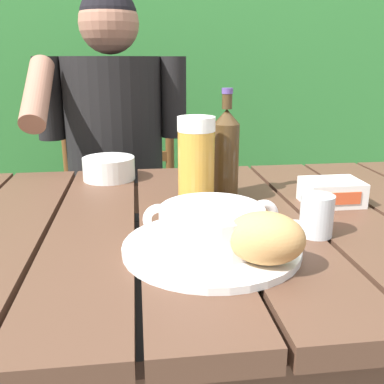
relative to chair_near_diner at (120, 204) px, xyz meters
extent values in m
cube|color=#523526|center=(-0.18, -0.85, 0.23)|extent=(0.15, 0.83, 0.04)
cube|color=#523526|center=(-0.01, -0.85, 0.23)|extent=(0.15, 0.83, 0.04)
cube|color=#523526|center=(0.15, -0.85, 0.23)|extent=(0.15, 0.83, 0.04)
cube|color=#523526|center=(0.31, -0.85, 0.23)|extent=(0.15, 0.83, 0.04)
cube|color=#523526|center=(0.48, -0.85, 0.23)|extent=(0.15, 0.83, 0.04)
cube|color=#523526|center=(0.15, -0.47, 0.17)|extent=(1.43, 0.03, 0.08)
cube|color=#523526|center=(0.84, -0.48, -0.13)|extent=(0.06, 0.06, 0.69)
cube|color=#317833|center=(0.15, 0.73, 0.31)|extent=(3.84, 0.60, 1.57)
cylinder|color=#4C3823|center=(1.33, 0.88, 0.37)|extent=(0.10, 0.10, 1.70)
cylinder|color=brown|center=(0.21, -0.27, -0.24)|extent=(0.04, 0.04, 0.47)
cylinder|color=brown|center=(-0.21, -0.27, -0.24)|extent=(0.04, 0.04, 0.47)
cylinder|color=brown|center=(0.21, 0.15, -0.24)|extent=(0.04, 0.04, 0.47)
cylinder|color=brown|center=(-0.21, 0.15, -0.24)|extent=(0.04, 0.04, 0.47)
cube|color=brown|center=(0.00, -0.06, 0.00)|extent=(0.46, 0.46, 0.02)
cylinder|color=brown|center=(0.21, 0.15, 0.22)|extent=(0.04, 0.04, 0.46)
cylinder|color=brown|center=(-0.21, 0.15, 0.22)|extent=(0.04, 0.04, 0.46)
cube|color=brown|center=(0.00, 0.15, 0.15)|extent=(0.42, 0.02, 0.04)
cube|color=brown|center=(0.00, 0.15, 0.27)|extent=(0.42, 0.02, 0.04)
cube|color=brown|center=(0.00, 0.15, 0.38)|extent=(0.42, 0.02, 0.04)
cylinder|color=black|center=(0.09, -0.36, -0.25)|extent=(0.11, 0.11, 0.45)
cylinder|color=black|center=(0.09, -0.26, 0.03)|extent=(0.13, 0.40, 0.13)
cylinder|color=black|center=(-0.09, -0.36, -0.25)|extent=(0.11, 0.11, 0.45)
cylinder|color=black|center=(-0.08, -0.26, 0.03)|extent=(0.13, 0.40, 0.13)
cylinder|color=black|center=(0.00, -0.16, 0.29)|extent=(0.32, 0.32, 0.52)
sphere|color=#9B6953|center=(0.00, -0.16, 0.65)|extent=(0.19, 0.19, 0.19)
sphere|color=black|center=(0.00, -0.16, 0.67)|extent=(0.18, 0.18, 0.18)
cylinder|color=black|center=(0.20, -0.18, 0.42)|extent=(0.08, 0.08, 0.26)
cylinder|color=black|center=(-0.20, -0.18, 0.42)|extent=(0.08, 0.08, 0.26)
cylinder|color=#9B6953|center=(-0.20, -0.34, 0.45)|extent=(0.07, 0.25, 0.21)
cylinder|color=white|center=(0.19, -1.00, 0.25)|extent=(0.29, 0.29, 0.01)
cylinder|color=white|center=(0.19, -1.00, 0.29)|extent=(0.17, 0.17, 0.06)
cylinder|color=#BE5A21|center=(0.19, -1.00, 0.30)|extent=(0.15, 0.15, 0.01)
torus|color=white|center=(0.10, -1.00, 0.30)|extent=(0.05, 0.01, 0.05)
torus|color=white|center=(0.27, -1.00, 0.30)|extent=(0.05, 0.01, 0.05)
ellipsoid|color=tan|center=(0.25, -1.08, 0.30)|extent=(0.14, 0.12, 0.08)
cylinder|color=gold|center=(0.19, -0.78, 0.32)|extent=(0.08, 0.08, 0.16)
cylinder|color=white|center=(0.19, -0.78, 0.42)|extent=(0.08, 0.08, 0.03)
cylinder|color=#45311A|center=(0.27, -0.71, 0.33)|extent=(0.06, 0.06, 0.16)
cone|color=#45311A|center=(0.27, -0.71, 0.42)|extent=(0.06, 0.06, 0.03)
cylinder|color=#45311A|center=(0.27, -0.71, 0.46)|extent=(0.02, 0.02, 0.03)
cylinder|color=#564085|center=(0.27, -0.71, 0.48)|extent=(0.02, 0.02, 0.01)
cylinder|color=silver|center=(0.38, -0.96, 0.28)|extent=(0.06, 0.06, 0.07)
cube|color=white|center=(0.48, -0.80, 0.27)|extent=(0.12, 0.09, 0.05)
cube|color=#DA512A|center=(0.48, -0.84, 0.27)|extent=(0.08, 0.00, 0.03)
cube|color=silver|center=(0.36, -0.90, 0.25)|extent=(0.12, 0.06, 0.00)
cube|color=black|center=(0.30, -0.88, 0.25)|extent=(0.07, 0.04, 0.01)
cylinder|color=white|center=(0.00, -0.53, 0.27)|extent=(0.13, 0.13, 0.06)
camera|label=1|loc=(0.07, -1.65, 0.54)|focal=41.06mm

